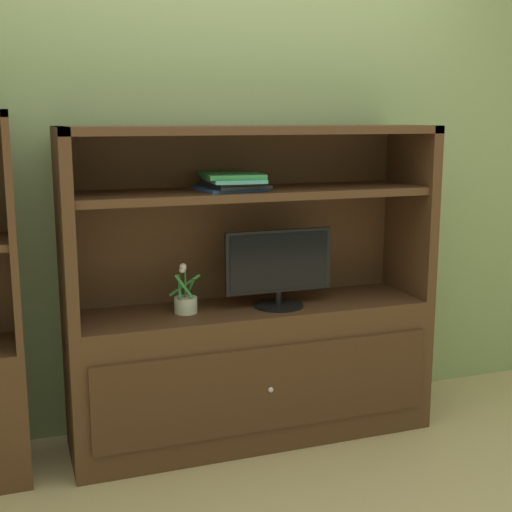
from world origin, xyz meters
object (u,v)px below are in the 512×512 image
object	(u,v)px
media_console	(252,339)
magazine_stack	(232,181)
tv_monitor	(279,268)
potted_plant	(185,302)

from	to	relation	value
media_console	magazine_stack	world-z (taller)	media_console
tv_monitor	potted_plant	xyz separation A→B (m)	(-0.44, 0.04, -0.13)
potted_plant	magazine_stack	size ratio (longest dim) A/B	0.63
tv_monitor	potted_plant	distance (m)	0.46
media_console	potted_plant	size ratio (longest dim) A/B	7.38
tv_monitor	magazine_stack	world-z (taller)	magazine_stack
magazine_stack	media_console	bearing A→B (deg)	4.48
media_console	tv_monitor	world-z (taller)	media_console
potted_plant	media_console	bearing A→B (deg)	2.41
potted_plant	tv_monitor	bearing A→B (deg)	-4.90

